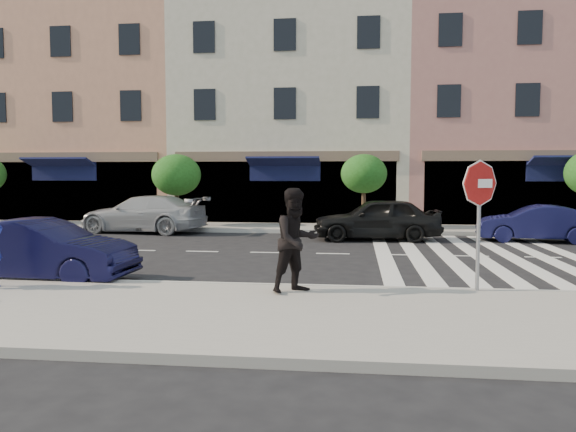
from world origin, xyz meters
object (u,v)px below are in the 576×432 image
object	(u,v)px
car_far_mid	(377,219)
car_far_right	(536,223)
stop_sign	(480,196)
walker	(296,240)
car_far_left	(143,214)
car_near_mid	(40,250)

from	to	relation	value
car_far_mid	car_far_right	distance (m)	5.50
stop_sign	walker	distance (m)	3.57
car_far_left	car_far_right	distance (m)	14.85
walker	car_far_right	world-z (taller)	walker
stop_sign	car_far_right	xyz separation A→B (m)	(3.94, 9.43, -1.32)
walker	car_near_mid	xyz separation A→B (m)	(-5.85, 1.18, -0.45)
car_far_mid	car_far_right	bearing A→B (deg)	87.94
car_near_mid	car_far_left	bearing A→B (deg)	11.37
car_far_left	stop_sign	bearing A→B (deg)	52.88
car_near_mid	car_far_mid	xyz separation A→B (m)	(7.72, 8.60, 0.08)
walker	car_near_mid	world-z (taller)	walker
car_near_mid	car_far_right	distance (m)	15.86
car_near_mid	walker	bearing A→B (deg)	-98.82
car_far_left	car_far_right	world-z (taller)	car_far_left
stop_sign	car_far_left	world-z (taller)	stop_sign
car_far_right	walker	bearing A→B (deg)	-29.07
car_near_mid	car_far_right	size ratio (longest dim) A/B	1.07
car_far_left	car_far_right	bearing A→B (deg)	92.51
walker	car_far_left	xyz separation A→B (m)	(-7.41, 11.28, -0.38)
stop_sign	car_near_mid	size ratio (longest dim) A/B	0.60
walker	car_far_left	bearing A→B (deg)	83.87
stop_sign	car_near_mid	xyz separation A→B (m)	(-9.28, 0.67, -1.28)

